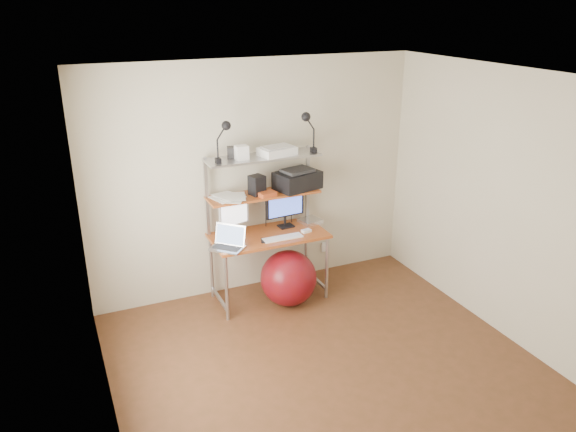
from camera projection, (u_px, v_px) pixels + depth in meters
name	position (u px, v px, depth m)	size (l,w,h in m)	color
room	(336.00, 240.00, 4.44)	(3.60, 3.60, 3.60)	brown
computer_desk	(266.00, 213.00, 5.83)	(1.20, 0.60, 1.57)	#A55520
wall_outlet	(325.00, 247.00, 6.63)	(0.08, 0.01, 0.12)	white
monitor_silver	(234.00, 216.00, 5.77)	(0.35, 0.17, 0.40)	silver
monitor_black	(285.00, 207.00, 5.98)	(0.44, 0.14, 0.44)	black
laptop	(229.00, 243.00, 5.53)	(0.41, 0.41, 0.28)	silver
keyboard	(283.00, 238.00, 5.75)	(0.42, 0.12, 0.01)	white
mouse	(306.00, 231.00, 5.90)	(0.10, 0.06, 0.03)	white
mac_mini	(310.00, 221.00, 6.15)	(0.21, 0.21, 0.04)	silver
phone	(264.00, 240.00, 5.69)	(0.07, 0.12, 0.01)	black
printer	(297.00, 179.00, 5.92)	(0.52, 0.41, 0.22)	black
nas_cube	(257.00, 185.00, 5.74)	(0.14, 0.14, 0.20)	black
red_box	(267.00, 194.00, 5.72)	(0.17, 0.12, 0.05)	#B3441C
scanner	(277.00, 151.00, 5.69)	(0.40, 0.30, 0.10)	white
box_white	(242.00, 153.00, 5.52)	(0.12, 0.10, 0.14)	white
box_grey	(233.00, 152.00, 5.59)	(0.11, 0.11, 0.11)	#2D2C2F
clip_lamp_left	(224.00, 133.00, 5.33)	(0.16, 0.09, 0.41)	black
clip_lamp_right	(308.00, 123.00, 5.66)	(0.17, 0.09, 0.43)	black
exercise_ball	(288.00, 278.00, 5.89)	(0.59, 0.59, 0.59)	maroon
paper_stack	(229.00, 197.00, 5.67)	(0.39, 0.42, 0.02)	white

